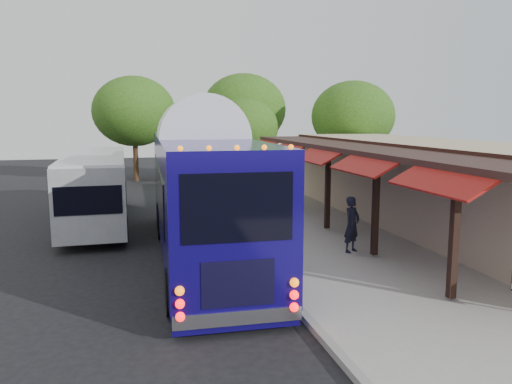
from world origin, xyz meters
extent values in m
plane|color=black|center=(0.00, 0.00, 0.00)|extent=(90.00, 90.00, 0.00)
cube|color=#9E9B93|center=(5.00, 4.00, 0.07)|extent=(10.00, 40.00, 0.15)
cube|color=gray|center=(0.05, 4.00, 0.07)|extent=(0.20, 40.00, 0.16)
cube|color=tan|center=(8.50, 4.00, 1.80)|extent=(5.00, 20.00, 3.60)
cube|color=black|center=(5.98, 4.00, 3.30)|extent=(0.06, 20.00, 0.60)
cube|color=#331E19|center=(4.90, 4.00, 3.40)|extent=(2.60, 20.00, 0.18)
cube|color=black|center=(3.78, -4.00, 1.80)|extent=(0.18, 0.18, 3.16)
cube|color=maroon|center=(3.35, -4.00, 3.15)|extent=(1.00, 3.20, 0.57)
cube|color=black|center=(3.78, 0.00, 1.80)|extent=(0.18, 0.18, 3.16)
cube|color=maroon|center=(3.35, 0.00, 3.15)|extent=(1.00, 3.20, 0.57)
cube|color=black|center=(3.78, 4.00, 1.80)|extent=(0.18, 0.18, 3.16)
cube|color=maroon|center=(3.35, 4.00, 3.15)|extent=(1.00, 3.20, 0.57)
cube|color=black|center=(3.78, 8.00, 1.80)|extent=(0.18, 0.18, 3.16)
cube|color=maroon|center=(3.35, 8.00, 3.15)|extent=(1.00, 3.20, 0.57)
cube|color=black|center=(3.78, 12.00, 1.80)|extent=(0.18, 0.18, 3.16)
cube|color=maroon|center=(3.35, 12.00, 3.15)|extent=(1.00, 3.20, 0.57)
sphere|color=teal|center=(4.20, -2.00, 2.88)|extent=(0.26, 0.26, 0.26)
sphere|color=teal|center=(4.20, 3.00, 2.88)|extent=(0.26, 0.26, 0.26)
sphere|color=teal|center=(4.20, 8.00, 2.88)|extent=(0.26, 0.26, 0.26)
cube|color=#10075C|center=(-1.45, 2.03, 2.21)|extent=(3.14, 13.18, 3.44)
cube|color=#10075C|center=(-1.45, 2.03, 0.33)|extent=(3.08, 13.04, 0.38)
ellipsoid|color=white|center=(-1.45, 2.03, 3.91)|extent=(3.14, 12.91, 0.61)
cube|color=black|center=(-1.45, -4.53, 2.78)|extent=(2.28, 0.09, 1.42)
cube|color=silver|center=(-1.45, -4.46, 0.46)|extent=(2.73, 0.27, 0.31)
sphere|color=#FF0C0C|center=(-2.65, -4.55, 0.74)|extent=(0.20, 0.20, 0.20)
sphere|color=#FF0C0C|center=(-0.25, -4.55, 0.74)|extent=(0.20, 0.20, 0.20)
cylinder|color=black|center=(-2.71, -2.95, 0.57)|extent=(0.36, 1.14, 1.14)
cylinder|color=black|center=(-0.19, -2.95, 0.57)|extent=(0.36, 1.14, 1.14)
cylinder|color=black|center=(-2.71, 6.22, 0.57)|extent=(0.36, 1.14, 1.14)
cylinder|color=black|center=(-0.19, 6.22, 0.57)|extent=(0.36, 1.14, 1.14)
cube|color=gray|center=(-5.23, 8.63, 1.63)|extent=(2.65, 11.24, 2.58)
cube|color=black|center=(-6.46, 8.63, 1.85)|extent=(0.22, 9.51, 0.97)
cube|color=black|center=(-4.01, 8.63, 1.85)|extent=(0.22, 9.51, 0.97)
cube|color=silver|center=(-5.23, 8.63, 2.96)|extent=(2.60, 11.01, 0.10)
cylinder|color=black|center=(-6.35, 4.71, 0.47)|extent=(0.29, 0.94, 0.93)
cylinder|color=black|center=(-4.11, 4.71, 0.47)|extent=(0.29, 0.94, 0.93)
cylinder|color=black|center=(-6.35, 11.98, 0.47)|extent=(0.29, 0.94, 0.93)
cylinder|color=black|center=(-4.11, 11.98, 0.47)|extent=(0.29, 0.94, 0.93)
imported|color=black|center=(3.33, 0.73, 1.08)|extent=(0.81, 0.74, 1.86)
imported|color=black|center=(0.60, 5.83, 0.93)|extent=(0.83, 0.68, 1.56)
imported|color=black|center=(0.60, 2.87, 1.14)|extent=(1.22, 1.08, 1.97)
imported|color=black|center=(2.04, 7.28, 0.94)|extent=(1.17, 0.92, 1.58)
cylinder|color=#382314|center=(3.68, 18.64, 1.33)|extent=(0.36, 0.36, 2.65)
ellipsoid|color=#254A12|center=(3.68, 18.64, 3.92)|extent=(4.58, 4.58, 3.90)
cylinder|color=#382314|center=(4.27, 21.26, 1.74)|extent=(0.36, 0.36, 3.49)
ellipsoid|color=#254A12|center=(4.27, 21.26, 5.15)|extent=(6.02, 6.02, 5.12)
cylinder|color=#382314|center=(10.56, 16.53, 1.58)|extent=(0.36, 0.36, 3.16)
ellipsoid|color=#254A12|center=(10.56, 16.53, 4.67)|extent=(5.46, 5.46, 4.64)
cylinder|color=#382314|center=(-3.40, 22.92, 1.70)|extent=(0.36, 0.36, 3.40)
ellipsoid|color=#254A12|center=(-3.40, 22.92, 5.03)|extent=(5.88, 5.88, 5.00)
camera|label=1|loc=(-3.65, -14.16, 4.58)|focal=35.00mm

